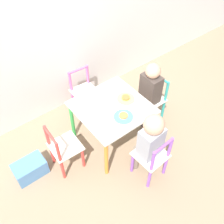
# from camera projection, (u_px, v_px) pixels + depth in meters

# --- Properties ---
(ground_plane) EXTENTS (6.00, 6.00, 0.00)m
(ground_plane) POSITION_uv_depth(u_px,v_px,m) (112.00, 139.00, 2.75)
(ground_plane) COLOR #8C755B
(kids_table) EXTENTS (0.63, 0.63, 0.48)m
(kids_table) POSITION_uv_depth(u_px,v_px,m) (112.00, 112.00, 2.45)
(kids_table) COLOR silver
(kids_table) RESTS_ON ground_plane
(chair_purple) EXTENTS (0.27, 0.27, 0.53)m
(chair_purple) POSITION_uv_depth(u_px,v_px,m) (152.00, 158.00, 2.29)
(chair_purple) COLOR silver
(chair_purple) RESTS_ON ground_plane
(chair_teal) EXTENTS (0.26, 0.26, 0.53)m
(chair_teal) POSITION_uv_depth(u_px,v_px,m) (152.00, 99.00, 2.79)
(chair_teal) COLOR silver
(chair_teal) RESTS_ON ground_plane
(chair_pink) EXTENTS (0.27, 0.27, 0.53)m
(chair_pink) POSITION_uv_depth(u_px,v_px,m) (84.00, 92.00, 2.87)
(chair_pink) COLOR silver
(chair_pink) RESTS_ON ground_plane
(chair_red) EXTENTS (0.27, 0.27, 0.53)m
(chair_red) POSITION_uv_depth(u_px,v_px,m) (63.00, 149.00, 2.35)
(chair_red) COLOR silver
(chair_red) RESTS_ON ground_plane
(child_front) EXTENTS (0.21, 0.22, 0.75)m
(child_front) POSITION_uv_depth(u_px,v_px,m) (150.00, 140.00, 2.17)
(child_front) COLOR #7A6B5B
(child_front) RESTS_ON ground_plane
(child_right) EXTENTS (0.21, 0.20, 0.74)m
(child_right) POSITION_uv_depth(u_px,v_px,m) (149.00, 90.00, 2.64)
(child_right) COLOR #38383D
(child_right) RESTS_ON ground_plane
(plate_front) EXTENTS (0.18, 0.18, 0.03)m
(plate_front) POSITION_uv_depth(u_px,v_px,m) (123.00, 116.00, 2.31)
(plate_front) COLOR #4C9EE0
(plate_front) RESTS_ON kids_table
(plate_right) EXTENTS (0.17, 0.17, 0.03)m
(plate_right) POSITION_uv_depth(u_px,v_px,m) (126.00, 98.00, 2.47)
(plate_right) COLOR #EADB66
(plate_right) RESTS_ON kids_table
(storage_bin) EXTENTS (0.29, 0.18, 0.17)m
(storage_bin) POSITION_uv_depth(u_px,v_px,m) (30.00, 169.00, 2.41)
(storage_bin) COLOR #4C7FB7
(storage_bin) RESTS_ON ground_plane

